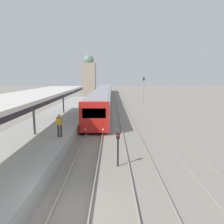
{
  "coord_description": "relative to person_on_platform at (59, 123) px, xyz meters",
  "views": [
    {
      "loc": [
        1.56,
        -7.53,
        5.14
      ],
      "look_at": [
        1.62,
        14.09,
        1.65
      ],
      "focal_mm": 35.0,
      "sensor_mm": 36.0,
      "label": 1
    }
  ],
  "objects": [
    {
      "name": "ground_plane",
      "position": [
        2.19,
        -7.65,
        -1.86
      ],
      "size": [
        240.0,
        240.0,
        0.0
      ],
      "primitive_type": "plane",
      "color": "gray"
    },
    {
      "name": "train_near",
      "position": [
        2.19,
        34.25,
        -0.13
      ],
      "size": [
        2.67,
        61.55,
        3.11
      ],
      "color": "red",
      "rests_on": "ground_plane"
    },
    {
      "name": "signal_mast_far",
      "position": [
        10.27,
        29.99,
        1.34
      ],
      "size": [
        0.28,
        0.29,
        5.09
      ],
      "color": "gray",
      "rests_on": "ground_plane"
    },
    {
      "name": "track_middle_line",
      "position": [
        5.42,
        -7.65,
        -1.78
      ],
      "size": [
        1.51,
        120.0,
        0.15
      ],
      "color": "gray",
      "rests_on": "ground_plane"
    },
    {
      "name": "platform_canopy",
      "position": [
        -2.01,
        0.72,
        1.98
      ],
      "size": [
        4.0,
        24.71,
        3.09
      ],
      "color": "beige",
      "rests_on": "station_platform"
    },
    {
      "name": "distant_domed_building",
      "position": [
        -3.21,
        51.12,
        3.64
      ],
      "size": [
        4.01,
        4.01,
        11.59
      ],
      "color": "gray",
      "rests_on": "ground_plane"
    },
    {
      "name": "person_on_platform",
      "position": [
        0.0,
        0.0,
        0.0
      ],
      "size": [
        0.4,
        0.4,
        1.66
      ],
      "color": "#2D2D33",
      "rests_on": "station_platform"
    },
    {
      "name": "track_platform_line",
      "position": [
        2.19,
        -7.65,
        -1.78
      ],
      "size": [
        1.51,
        120.0,
        0.15
      ],
      "color": "gray",
      "rests_on": "ground_plane"
    },
    {
      "name": "signal_post_near",
      "position": [
        4.09,
        -3.15,
        -0.62
      ],
      "size": [
        0.2,
        0.21,
        2.02
      ],
      "color": "black",
      "rests_on": "ground_plane"
    }
  ]
}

